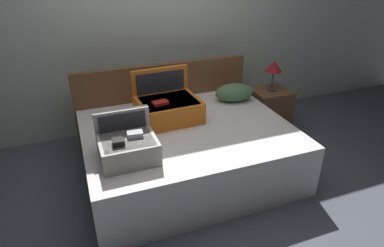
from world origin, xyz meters
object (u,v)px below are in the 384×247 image
(nightstand, at_px, (269,111))
(table_lamp, at_px, (274,67))
(bed, at_px, (188,151))
(hard_case_large, at_px, (168,106))
(hard_case_medium, at_px, (127,145))
(pillow_near_headboard, at_px, (234,93))

(nightstand, distance_m, table_lamp, 0.55)
(bed, height_order, nightstand, nightstand)
(bed, bearing_deg, hard_case_large, 114.36)
(hard_case_large, bearing_deg, table_lamp, 8.13)
(bed, bearing_deg, hard_case_medium, -153.09)
(hard_case_medium, xyz_separation_m, pillow_near_headboard, (1.33, 0.74, -0.02))
(nightstand, bearing_deg, bed, -157.69)
(hard_case_medium, bearing_deg, nightstand, 23.58)
(pillow_near_headboard, bearing_deg, table_lamp, 9.17)
(bed, xyz_separation_m, pillow_near_headboard, (0.70, 0.42, 0.36))
(hard_case_medium, height_order, pillow_near_headboard, hard_case_medium)
(hard_case_large, height_order, pillow_near_headboard, hard_case_large)
(hard_case_large, relative_size, hard_case_medium, 1.35)
(hard_case_large, relative_size, nightstand, 1.13)
(hard_case_large, bearing_deg, nightstand, 8.13)
(hard_case_medium, relative_size, nightstand, 0.83)
(nightstand, bearing_deg, pillow_near_headboard, -170.83)
(bed, distance_m, hard_case_large, 0.48)
(pillow_near_headboard, distance_m, table_lamp, 0.59)
(bed, xyz_separation_m, hard_case_large, (-0.12, 0.25, 0.39))
(hard_case_medium, distance_m, table_lamp, 2.05)
(hard_case_large, height_order, hard_case_medium, hard_case_large)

